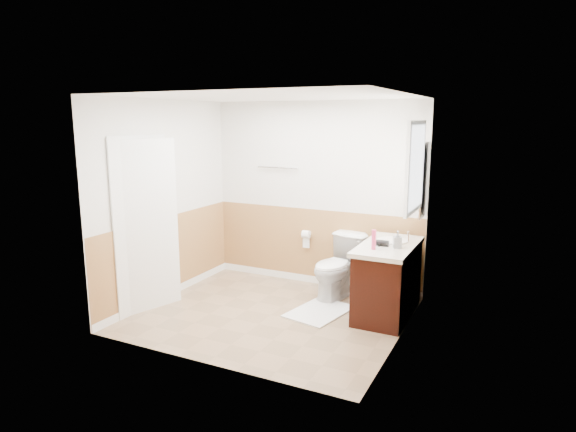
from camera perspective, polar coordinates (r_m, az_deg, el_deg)
The scene contains 32 objects.
floor at distance 5.90m, azimuth -1.98°, elevation -11.36°, with size 3.00×3.00×0.00m, color #8C7051.
ceiling at distance 5.46m, azimuth -2.16°, elevation 13.66°, with size 3.00×3.00×0.00m, color white.
wall_back at distance 6.70m, azimuth 3.18°, elevation 2.48°, with size 3.00×3.00×0.00m, color silver.
wall_front at distance 4.47m, azimuth -9.94°, elevation -2.11°, with size 3.00×3.00×0.00m, color silver.
wall_left at distance 6.38m, azimuth -14.04°, elevation 1.72°, with size 3.00×3.00×0.00m, color silver.
wall_right at distance 5.03m, azimuth 13.20°, elevation -0.74°, with size 3.00×3.00×0.00m, color silver.
wainscot_back at distance 6.85m, azimuth 3.07°, elevation -3.75°, with size 3.00×3.00×0.00m, color #B18247.
wainscot_front at distance 4.70m, azimuth -9.54°, elevation -11.00°, with size 3.00×3.00×0.00m, color #B18247.
wainscot_left at distance 6.54m, azimuth -13.65°, elevation -4.79°, with size 2.60×2.60×0.00m, color #B18247.
wainscot_right at distance 5.23m, azimuth 12.70°, elevation -8.79°, with size 2.60×2.60×0.00m, color #B18247.
toilet at distance 6.36m, azimuth 5.71°, elevation -5.87°, with size 0.45×0.79×0.81m, color white.
bath_mat at distance 5.98m, azimuth 3.66°, elevation -10.97°, with size 0.55×0.80×0.02m, color silver.
vanity_cabinet at distance 5.89m, azimuth 11.45°, elevation -7.48°, with size 0.55×1.10×0.80m, color black.
vanity_knob_left at distance 5.83m, azimuth 8.39°, elevation -6.02°, with size 0.03×0.03×0.03m, color silver.
vanity_knob_right at distance 6.01m, azimuth 8.98°, elevation -5.50°, with size 0.03×0.03×0.03m, color silver.
countertop at distance 5.77m, azimuth 11.52°, elevation -3.47°, with size 0.60×1.15×0.05m, color silver.
sink_basin at distance 5.90m, azimuth 12.00°, elevation -2.81°, with size 0.36×0.36×0.02m, color white.
faucet at distance 5.85m, azimuth 13.73°, elevation -2.41°, with size 0.02×0.02×0.14m, color silver.
lotion_bottle at distance 5.49m, azimuth 9.89°, elevation -2.72°, with size 0.05×0.05×0.22m, color #D43765.
soap_dispenser at distance 5.61m, azimuth 12.55°, elevation -2.67°, with size 0.09×0.09×0.19m, color gray.
hair_dryer_body at distance 5.67m, azimuth 10.88°, elevation -3.09°, with size 0.07×0.07×0.14m, color black.
hair_dryer_handle at distance 5.65m, azimuth 10.48°, elevation -3.43°, with size 0.03×0.03×0.07m, color black.
mirror_panel at distance 6.05m, azimuth 15.47°, elevation 4.01°, with size 0.02×0.35×0.90m, color silver.
window_frame at distance 5.53m, azimuth 14.51°, elevation 5.51°, with size 0.04×0.80×1.00m, color white.
window_glass at distance 5.53m, azimuth 14.67°, elevation 5.49°, with size 0.01×0.70×0.90m, color white.
door at distance 6.03m, azimuth -15.94°, elevation -1.16°, with size 0.05×0.80×2.04m, color white.
door_frame at distance 6.07m, azimuth -16.48°, elevation -0.99°, with size 0.02×0.92×2.10m, color white.
door_knob at distance 6.25m, azimuth -13.49°, elevation -1.27°, with size 0.06×0.06×0.06m, color silver.
towel_bar at distance 6.84m, azimuth -1.23°, elevation 5.63°, with size 0.02×0.02×0.62m, color silver.
tp_holder_bar at distance 6.78m, azimuth 2.11°, elevation -2.14°, with size 0.02×0.02×0.14m, color silver.
tp_roll at distance 6.78m, azimuth 2.11°, elevation -2.14°, with size 0.11×0.11×0.10m, color white.
tp_sheet at distance 6.81m, azimuth 2.11°, elevation -3.04°, with size 0.10×0.01×0.16m, color white.
Camera 1 is at (2.57, -4.81, 2.27)m, focal length 30.74 mm.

